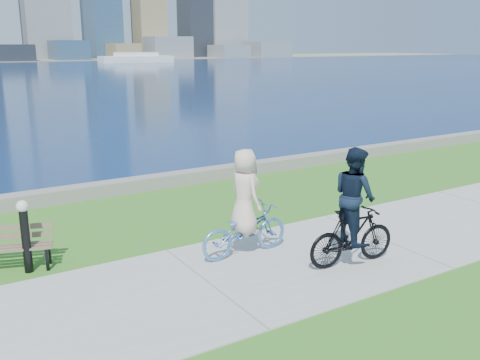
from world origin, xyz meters
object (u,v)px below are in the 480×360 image
object	(u,v)px
bollard_lamp	(25,231)
cyclist_man	(353,216)
cyclist_woman	(245,216)
park_bench	(9,244)

from	to	relation	value
bollard_lamp	cyclist_man	xyz separation A→B (m)	(5.04, -2.77, 0.18)
cyclist_woman	cyclist_man	world-z (taller)	cyclist_man
cyclist_woman	bollard_lamp	bearing A→B (deg)	68.56
bollard_lamp	cyclist_man	bearing A→B (deg)	-28.74
cyclist_man	cyclist_woman	bearing A→B (deg)	51.82
park_bench	cyclist_woman	bearing A→B (deg)	-5.28
cyclist_man	park_bench	bearing A→B (deg)	67.01
bollard_lamp	cyclist_man	distance (m)	5.75
park_bench	bollard_lamp	size ratio (longest dim) A/B	1.18
bollard_lamp	park_bench	bearing A→B (deg)	125.98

